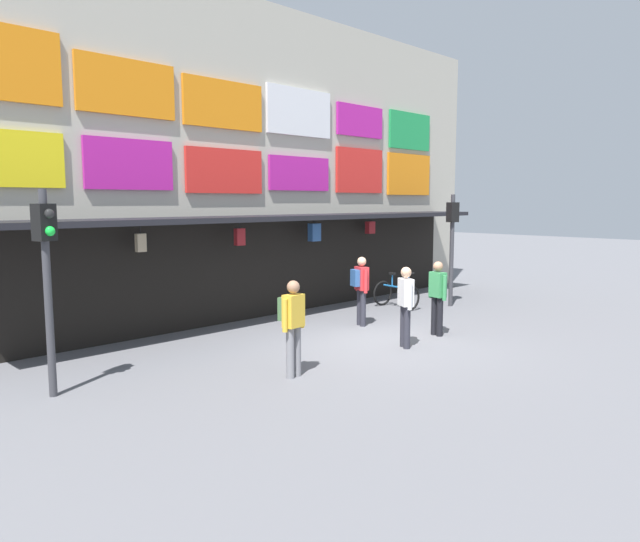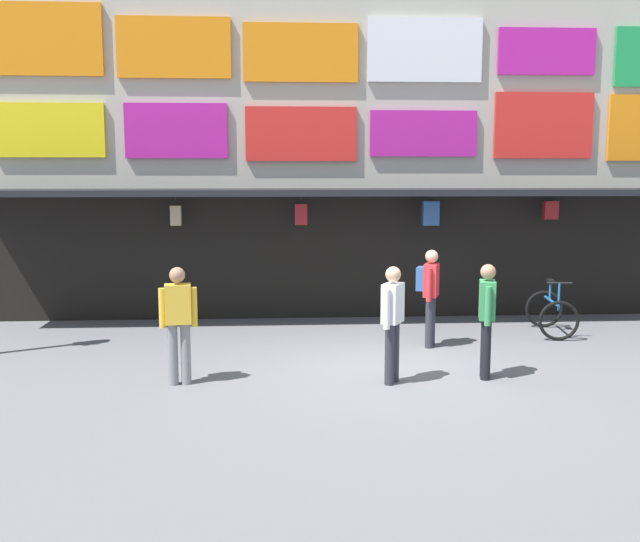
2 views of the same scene
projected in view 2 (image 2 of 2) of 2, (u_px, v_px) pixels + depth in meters
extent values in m
plane|color=slate|center=(391.00, 370.00, 10.81)|extent=(80.00, 80.00, 0.00)
cube|color=#B2AD9E|center=(359.00, 123.00, 14.79)|extent=(18.00, 1.20, 8.00)
cube|color=black|center=(366.00, 192.00, 13.71)|extent=(15.30, 1.40, 0.12)
cube|color=orange|center=(44.00, 39.00, 13.58)|extent=(2.21, 0.08, 1.37)
cube|color=orange|center=(174.00, 47.00, 13.74)|extent=(2.20, 0.08, 1.16)
cube|color=orange|center=(301.00, 53.00, 13.90)|extent=(2.25, 0.08, 1.12)
cube|color=white|center=(425.00, 50.00, 14.03)|extent=(2.28, 0.08, 1.24)
cube|color=#B71E93|center=(547.00, 51.00, 14.18)|extent=(1.98, 0.08, 0.91)
cube|color=yellow|center=(49.00, 130.00, 13.82)|extent=(2.16, 0.08, 1.05)
cube|color=#B71E93|center=(176.00, 131.00, 13.96)|extent=(2.00, 0.08, 1.07)
cube|color=red|center=(301.00, 134.00, 14.12)|extent=(2.21, 0.08, 1.07)
cube|color=#B71E93|center=(423.00, 134.00, 14.26)|extent=(2.16, 0.08, 0.91)
cube|color=red|center=(544.00, 126.00, 14.38)|extent=(2.02, 0.08, 1.31)
cylinder|color=black|center=(175.00, 200.00, 13.80)|extent=(0.02, 0.02, 0.20)
cube|color=tan|center=(176.00, 216.00, 13.84)|extent=(0.21, 0.12, 0.39)
cylinder|color=black|center=(301.00, 200.00, 13.74)|extent=(0.02, 0.02, 0.17)
cube|color=maroon|center=(301.00, 214.00, 13.78)|extent=(0.24, 0.14, 0.41)
cylinder|color=black|center=(431.00, 198.00, 13.96)|extent=(0.02, 0.02, 0.12)
cube|color=#2D5693|center=(431.00, 213.00, 14.00)|extent=(0.32, 0.19, 0.48)
cylinder|color=black|center=(551.00, 198.00, 14.23)|extent=(0.02, 0.02, 0.13)
cube|color=maroon|center=(550.00, 210.00, 14.27)|extent=(0.28, 0.17, 0.36)
cube|color=black|center=(361.00, 257.00, 14.57)|extent=(15.30, 0.04, 2.50)
torus|color=black|center=(559.00, 321.00, 12.64)|extent=(0.72, 0.15, 0.72)
torus|color=black|center=(544.00, 309.00, 13.72)|extent=(0.72, 0.15, 0.72)
cylinder|color=#1E66A8|center=(552.00, 301.00, 13.14)|extent=(0.18, 0.99, 0.05)
cylinder|color=#1E66A8|center=(550.00, 291.00, 13.28)|extent=(0.04, 0.04, 0.35)
cube|color=black|center=(550.00, 281.00, 13.26)|extent=(0.13, 0.21, 0.06)
cylinder|color=#1E66A8|center=(559.00, 297.00, 12.66)|extent=(0.04, 0.04, 0.50)
cylinder|color=black|center=(559.00, 283.00, 12.62)|extent=(0.44, 0.09, 0.04)
cylinder|color=#2D2D38|center=(431.00, 321.00, 12.28)|extent=(0.14, 0.14, 0.88)
cylinder|color=#2D2D38|center=(429.00, 323.00, 12.11)|extent=(0.14, 0.14, 0.88)
cube|color=red|center=(431.00, 280.00, 12.09)|extent=(0.34, 0.42, 0.56)
sphere|color=tan|center=(432.00, 256.00, 12.04)|extent=(0.22, 0.22, 0.22)
cylinder|color=red|center=(433.00, 281.00, 12.31)|extent=(0.09, 0.09, 0.56)
cylinder|color=red|center=(429.00, 285.00, 11.90)|extent=(0.09, 0.09, 0.56)
cube|color=#2D5693|center=(422.00, 279.00, 12.14)|extent=(0.25, 0.32, 0.40)
cylinder|color=gray|center=(186.00, 354.00, 10.04)|extent=(0.14, 0.14, 0.88)
cylinder|color=gray|center=(173.00, 354.00, 10.01)|extent=(0.14, 0.14, 0.88)
cube|color=gold|center=(178.00, 304.00, 9.93)|extent=(0.38, 0.26, 0.56)
sphere|color=#A87A5B|center=(177.00, 275.00, 9.87)|extent=(0.22, 0.22, 0.22)
cylinder|color=gold|center=(194.00, 307.00, 9.97)|extent=(0.09, 0.09, 0.56)
cylinder|color=gold|center=(162.00, 308.00, 9.89)|extent=(0.09, 0.09, 0.56)
cube|color=#477042|center=(178.00, 301.00, 10.08)|extent=(0.30, 0.19, 0.40)
cylinder|color=black|center=(485.00, 347.00, 10.43)|extent=(0.14, 0.14, 0.88)
cylinder|color=black|center=(486.00, 350.00, 10.25)|extent=(0.14, 0.14, 0.88)
cube|color=#388E51|center=(487.00, 300.00, 10.24)|extent=(0.30, 0.40, 0.56)
sphere|color=#A87A5B|center=(488.00, 272.00, 10.18)|extent=(0.22, 0.22, 0.22)
cylinder|color=#388E51|center=(486.00, 301.00, 10.46)|extent=(0.09, 0.09, 0.56)
cylinder|color=#388E51|center=(488.00, 306.00, 10.03)|extent=(0.09, 0.09, 0.56)
cylinder|color=#2D2D38|center=(390.00, 354.00, 10.01)|extent=(0.14, 0.14, 0.88)
cylinder|color=#2D2D38|center=(394.00, 351.00, 10.17)|extent=(0.14, 0.14, 0.88)
cube|color=white|center=(393.00, 303.00, 9.99)|extent=(0.37, 0.42, 0.56)
sphere|color=tan|center=(393.00, 274.00, 9.94)|extent=(0.22, 0.22, 0.22)
cylinder|color=white|center=(387.00, 309.00, 9.81)|extent=(0.09, 0.09, 0.56)
cylinder|color=white|center=(398.00, 304.00, 10.19)|extent=(0.09, 0.09, 0.56)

